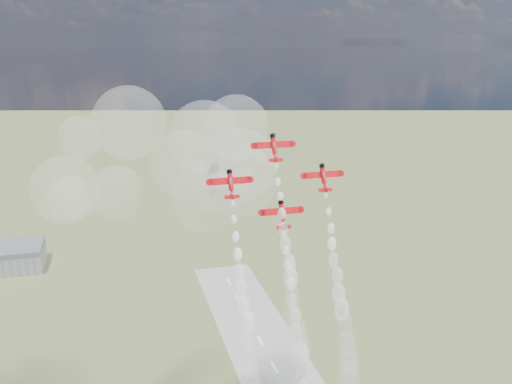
{
  "coord_description": "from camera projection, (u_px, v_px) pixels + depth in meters",
  "views": [
    {
      "loc": [
        -55.41,
        -124.52,
        120.69
      ],
      "look_at": [
        -19.15,
        7.08,
        83.0
      ],
      "focal_mm": 38.0,
      "sensor_mm": 36.0,
      "label": 1
    }
  ],
  "objects": [
    {
      "name": "smoke_trail_slot",
      "position": [
        303.0,
        381.0,
        134.41
      ],
      "size": [
        5.51,
        22.82,
        45.2
      ],
      "color": "white",
      "rests_on": "plane_slot"
    },
    {
      "name": "plane_left",
      "position": [
        231.0,
        183.0,
        139.03
      ],
      "size": [
        10.9,
        5.37,
        7.27
      ],
      "rotation": [
        1.13,
        0.0,
        0.0
      ],
      "color": "red",
      "rests_on": "ground"
    },
    {
      "name": "smoke_trail_lead",
      "position": [
        294.0,
        308.0,
        137.24
      ],
      "size": [
        5.69,
        23.33,
        45.78
      ],
      "color": "white",
      "rests_on": "plane_lead"
    },
    {
      "name": "plane_slot",
      "position": [
        282.0,
        214.0,
        140.89
      ],
      "size": [
        10.9,
        5.37,
        7.27
      ],
      "rotation": [
        1.13,
        0.0,
        0.0
      ],
      "color": "red",
      "rests_on": "ground"
    },
    {
      "name": "plane_lead",
      "position": [
        274.0,
        147.0,
        143.72
      ],
      "size": [
        10.9,
        5.37,
        7.27
      ],
      "rotation": [
        1.13,
        0.0,
        0.0
      ],
      "color": "red",
      "rests_on": "ground"
    },
    {
      "name": "plane_right",
      "position": [
        323.0,
        177.0,
        145.59
      ],
      "size": [
        10.9,
        5.37,
        7.27
      ],
      "rotation": [
        1.13,
        0.0,
        0.0
      ],
      "color": "red",
      "rests_on": "ground"
    },
    {
      "name": "smoke_trail_right",
      "position": [
        345.0,
        337.0,
        138.89
      ],
      "size": [
        5.79,
        23.32,
        45.21
      ],
      "color": "white",
      "rests_on": "plane_right"
    },
    {
      "name": "drifted_smoke_cloud",
      "position": [
        185.0,
        161.0,
        151.17
      ],
      "size": [
        68.65,
        40.33,
        39.23
      ],
      "color": "white",
      "rests_on": "ground"
    },
    {
      "name": "smoke_trail_left",
      "position": [
        249.0,
        352.0,
        132.11
      ],
      "size": [
        5.31,
        23.97,
        45.2
      ],
      "color": "white",
      "rests_on": "plane_left"
    }
  ]
}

